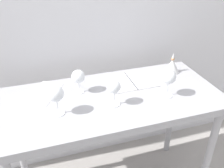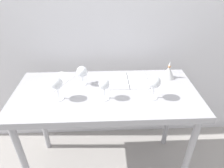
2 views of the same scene
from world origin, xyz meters
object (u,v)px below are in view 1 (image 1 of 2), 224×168
wine_glass_near_center (114,87)px  tasting_sheet_upper (44,93)px  wine_glass_far_left (78,77)px  wine_glass_near_left (56,94)px  wine_glass_near_right (169,78)px  decanter_funnel (172,66)px  open_notebook (131,81)px

wine_glass_near_center → tasting_sheet_upper: wine_glass_near_center is taller
wine_glass_far_left → wine_glass_near_left: wine_glass_near_left is taller
wine_glass_far_left → wine_glass_near_center: size_ratio=0.96×
wine_glass_near_right → decanter_funnel: (0.19, 0.28, -0.08)m
wine_glass_near_right → wine_glass_near_left: size_ratio=1.00×
wine_glass_near_left → open_notebook: (0.53, 0.22, -0.12)m
open_notebook → wine_glass_far_left: bearing=-176.3°
wine_glass_near_left → decanter_funnel: 0.91m
wine_glass_near_center → open_notebook: size_ratio=0.52×
open_notebook → decanter_funnel: 0.35m
wine_glass_near_right → wine_glass_far_left: bearing=158.0°
wine_glass_near_left → open_notebook: size_ratio=0.57×
tasting_sheet_upper → wine_glass_near_center: bearing=-3.3°
wine_glass_near_right → decanter_funnel: 0.35m
open_notebook → tasting_sheet_upper: open_notebook is taller
wine_glass_far_left → tasting_sheet_upper: bearing=165.9°
open_notebook → wine_glass_near_left: bearing=-157.9°
wine_glass_far_left → open_notebook: 0.38m
wine_glass_near_left → tasting_sheet_upper: 0.28m
wine_glass_near_right → wine_glass_near_left: (-0.68, 0.02, -0.00)m
wine_glass_near_right → open_notebook: 0.31m
wine_glass_far_left → wine_glass_near_left: size_ratio=0.87×
wine_glass_far_left → decanter_funnel: wine_glass_far_left is taller
wine_glass_far_left → decanter_funnel: (0.71, 0.07, -0.06)m
open_notebook → wine_glass_near_center: bearing=-131.3°
wine_glass_far_left → wine_glass_near_center: wine_glass_near_center is taller
open_notebook → decanter_funnel: (0.34, 0.05, 0.05)m
wine_glass_near_center → decanter_funnel: 0.61m
tasting_sheet_upper → wine_glass_near_right: bearing=10.3°
wine_glass_near_right → open_notebook: size_ratio=0.56×
wine_glass_far_left → wine_glass_near_right: wine_glass_near_right is taller
tasting_sheet_upper → decanter_funnel: (0.93, 0.02, 0.05)m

